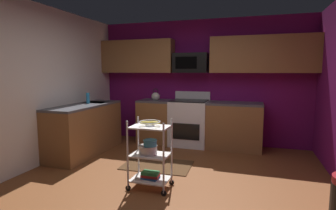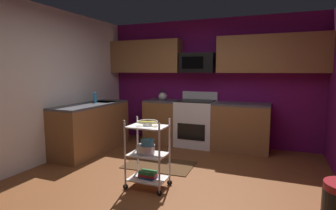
{
  "view_description": "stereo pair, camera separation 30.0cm",
  "coord_description": "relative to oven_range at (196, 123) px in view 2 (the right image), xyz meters",
  "views": [
    {
      "loc": [
        1.08,
        -3.3,
        1.53
      ],
      "look_at": [
        -0.09,
        0.36,
        1.05
      ],
      "focal_mm": 28.94,
      "sensor_mm": 36.0,
      "label": 1
    },
    {
      "loc": [
        1.36,
        -3.2,
        1.53
      ],
      "look_at": [
        -0.09,
        0.36,
        1.05
      ],
      "focal_mm": 28.94,
      "sensor_mm": 36.0,
      "label": 2
    }
  ],
  "objects": [
    {
      "name": "rolling_cart",
      "position": [
        0.0,
        -2.23,
        -0.03
      ],
      "size": [
        0.55,
        0.36,
        0.91
      ],
      "color": "silver",
      "rests_on": "ground"
    },
    {
      "name": "floor_rug",
      "position": [
        -0.2,
        -1.39,
        -0.47
      ],
      "size": [
        1.13,
        0.74,
        0.01
      ],
      "primitive_type": "cube",
      "rotation": [
        0.0,
        0.0,
        0.04
      ],
      "color": "#472D19",
      "rests_on": "ground"
    },
    {
      "name": "counter_run",
      "position": [
        -0.6,
        -0.47,
        -0.01
      ],
      "size": [
        3.46,
        2.3,
        0.92
      ],
      "color": "brown",
      "rests_on": "ground"
    },
    {
      "name": "wall_back",
      "position": [
        0.18,
        0.33,
        0.82
      ],
      "size": [
        4.52,
        0.06,
        2.6
      ],
      "primitive_type": "cube",
      "color": "#6B1156",
      "rests_on": "ground"
    },
    {
      "name": "mixing_bowl_small",
      "position": [
        0.01,
        -2.24,
        0.14
      ],
      "size": [
        0.18,
        0.18,
        0.08
      ],
      "color": "#338CBF",
      "rests_on": "rolling_cart"
    },
    {
      "name": "kettle",
      "position": [
        -0.74,
        -0.0,
        0.52
      ],
      "size": [
        0.21,
        0.18,
        0.26
      ],
      "color": "beige",
      "rests_on": "counter_run"
    },
    {
      "name": "floor",
      "position": [
        0.18,
        -2.1,
        -0.5
      ],
      "size": [
        4.4,
        4.8,
        0.04
      ],
      "primitive_type": "cube",
      "color": "brown",
      "rests_on": "ground"
    },
    {
      "name": "wall_left",
      "position": [
        -2.05,
        -2.1,
        0.82
      ],
      "size": [
        0.06,
        4.8,
        2.6
      ],
      "primitive_type": "cube",
      "color": "silver",
      "rests_on": "ground"
    },
    {
      "name": "dish_soap_bottle",
      "position": [
        -1.76,
        -0.98,
        0.54
      ],
      "size": [
        0.06,
        0.06,
        0.2
      ],
      "primitive_type": "cylinder",
      "color": "#2D8CBF",
      "rests_on": "counter_run"
    },
    {
      "name": "upper_cabinets",
      "position": [
        0.22,
        0.13,
        1.37
      ],
      "size": [
        4.4,
        0.33,
        0.7
      ],
      "color": "brown"
    },
    {
      "name": "book_stack",
      "position": [
        0.0,
        -2.23,
        -0.3
      ],
      "size": [
        0.23,
        0.18,
        0.09
      ],
      "color": "#1E4C8C",
      "rests_on": "rolling_cart"
    },
    {
      "name": "oven_range",
      "position": [
        0.0,
        0.0,
        0.0
      ],
      "size": [
        0.76,
        0.65,
        1.1
      ],
      "color": "white",
      "rests_on": "ground"
    },
    {
      "name": "mixing_bowl_large",
      "position": [
        -0.03,
        -2.23,
        0.04
      ],
      "size": [
        0.25,
        0.25,
        0.11
      ],
      "color": "silver",
      "rests_on": "rolling_cart"
    },
    {
      "name": "fruit_bowl",
      "position": [
        0.0,
        -2.23,
        0.4
      ],
      "size": [
        0.27,
        0.27,
        0.07
      ],
      "color": "silver",
      "rests_on": "rolling_cart"
    },
    {
      "name": "microwave",
      "position": [
        -0.0,
        0.1,
        1.22
      ],
      "size": [
        0.7,
        0.39,
        0.4
      ],
      "color": "black"
    }
  ]
}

